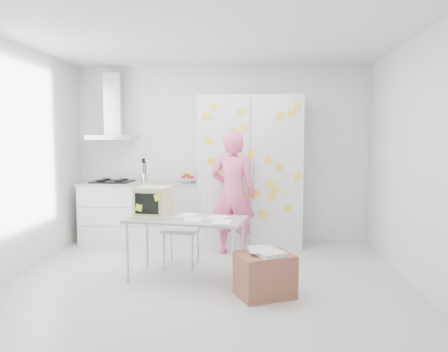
# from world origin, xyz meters

# --- Properties ---
(floor) EXTENTS (4.50, 4.00, 0.02)m
(floor) POSITION_xyz_m (0.00, 0.00, -0.01)
(floor) COLOR silver
(floor) RESTS_ON ground
(walls) EXTENTS (4.52, 4.01, 2.70)m
(walls) POSITION_xyz_m (0.00, 0.72, 1.35)
(walls) COLOR white
(walls) RESTS_ON ground
(ceiling) EXTENTS (4.50, 4.00, 0.02)m
(ceiling) POSITION_xyz_m (0.00, 0.00, 2.70)
(ceiling) COLOR white
(ceiling) RESTS_ON walls
(counter_run) EXTENTS (1.84, 0.63, 1.28)m
(counter_run) POSITION_xyz_m (-1.20, 1.70, 0.47)
(counter_run) COLOR white
(counter_run) RESTS_ON ground
(range_hood) EXTENTS (0.70, 0.48, 1.01)m
(range_hood) POSITION_xyz_m (-1.65, 1.84, 1.96)
(range_hood) COLOR silver
(range_hood) RESTS_ON walls
(tall_cabinet) EXTENTS (1.50, 0.68, 2.20)m
(tall_cabinet) POSITION_xyz_m (0.45, 1.67, 1.10)
(tall_cabinet) COLOR silver
(tall_cabinet) RESTS_ON ground
(person) EXTENTS (0.68, 0.51, 1.68)m
(person) POSITION_xyz_m (0.22, 1.10, 0.84)
(person) COLOR #F55F8E
(person) RESTS_ON ground
(desk) EXTENTS (1.39, 0.85, 1.03)m
(desk) POSITION_xyz_m (-0.49, 0.05, 0.78)
(desk) COLOR #AAADB5
(desk) RESTS_ON ground
(chair) EXTENTS (0.46, 0.46, 0.96)m
(chair) POSITION_xyz_m (-0.38, 0.56, 0.54)
(chair) COLOR silver
(chair) RESTS_ON ground
(cardboard_box) EXTENTS (0.67, 0.61, 0.47)m
(cardboard_box) POSITION_xyz_m (0.62, -0.47, 0.22)
(cardboard_box) COLOR brown
(cardboard_box) RESTS_ON ground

